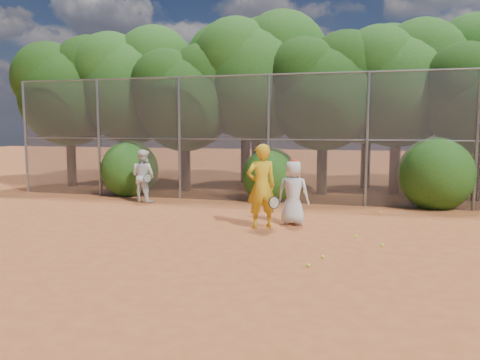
# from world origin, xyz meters

# --- Properties ---
(ground) EXTENTS (80.00, 80.00, 0.00)m
(ground) POSITION_xyz_m (0.00, 0.00, 0.00)
(ground) COLOR #AC5327
(ground) RESTS_ON ground
(fence_back) EXTENTS (20.05, 0.09, 4.03)m
(fence_back) POSITION_xyz_m (-0.12, 6.00, 2.05)
(fence_back) COLOR gray
(fence_back) RESTS_ON ground
(tree_0) EXTENTS (4.38, 3.81, 6.00)m
(tree_0) POSITION_xyz_m (-9.44, 8.04, 3.93)
(tree_0) COLOR black
(tree_0) RESTS_ON ground
(tree_1) EXTENTS (4.64, 4.03, 6.35)m
(tree_1) POSITION_xyz_m (-6.94, 8.54, 4.16)
(tree_1) COLOR black
(tree_1) RESTS_ON ground
(tree_2) EXTENTS (3.99, 3.47, 5.47)m
(tree_2) POSITION_xyz_m (-4.45, 7.83, 3.58)
(tree_2) COLOR black
(tree_2) RESTS_ON ground
(tree_3) EXTENTS (4.89, 4.26, 6.70)m
(tree_3) POSITION_xyz_m (-1.94, 8.84, 4.40)
(tree_3) COLOR black
(tree_3) RESTS_ON ground
(tree_4) EXTENTS (4.19, 3.64, 5.73)m
(tree_4) POSITION_xyz_m (0.55, 8.24, 3.76)
(tree_4) COLOR black
(tree_4) RESTS_ON ground
(tree_5) EXTENTS (4.51, 3.92, 6.17)m
(tree_5) POSITION_xyz_m (3.06, 9.04, 4.05)
(tree_5) COLOR black
(tree_5) RESTS_ON ground
(tree_9) EXTENTS (4.83, 4.20, 6.62)m
(tree_9) POSITION_xyz_m (-7.94, 10.84, 4.34)
(tree_9) COLOR black
(tree_9) RESTS_ON ground
(tree_10) EXTENTS (5.15, 4.48, 7.06)m
(tree_10) POSITION_xyz_m (-2.93, 11.05, 4.63)
(tree_10) COLOR black
(tree_10) RESTS_ON ground
(tree_11) EXTENTS (4.64, 4.03, 6.35)m
(tree_11) POSITION_xyz_m (2.06, 10.64, 4.16)
(tree_11) COLOR black
(tree_11) RESTS_ON ground
(bush_0) EXTENTS (2.00, 2.00, 2.00)m
(bush_0) POSITION_xyz_m (-6.00, 6.30, 1.00)
(bush_0) COLOR #1E4C13
(bush_0) RESTS_ON ground
(bush_1) EXTENTS (1.80, 1.80, 1.80)m
(bush_1) POSITION_xyz_m (-1.00, 6.30, 0.90)
(bush_1) COLOR #1E4C13
(bush_1) RESTS_ON ground
(bush_2) EXTENTS (2.20, 2.20, 2.20)m
(bush_2) POSITION_xyz_m (4.00, 6.30, 1.10)
(bush_2) COLOR #1E4C13
(bush_2) RESTS_ON ground
(player_yellow) EXTENTS (0.91, 0.79, 2.00)m
(player_yellow) POSITION_xyz_m (-0.41, 2.27, 1.00)
(player_yellow) COLOR gold
(player_yellow) RESTS_ON ground
(player_teen) EXTENTS (0.82, 0.58, 1.62)m
(player_teen) POSITION_xyz_m (0.27, 2.81, 0.80)
(player_teen) COLOR silver
(player_teen) RESTS_ON ground
(player_white) EXTENTS (0.94, 0.80, 1.67)m
(player_white) POSITION_xyz_m (-4.87, 5.05, 0.84)
(player_white) COLOR white
(player_white) RESTS_ON ground
(ball_0) EXTENTS (0.07, 0.07, 0.07)m
(ball_0) POSITION_xyz_m (2.32, 1.11, 0.03)
(ball_0) COLOR #D4EA2A
(ball_0) RESTS_ON ground
(ball_1) EXTENTS (0.07, 0.07, 0.07)m
(ball_1) POSITION_xyz_m (1.80, 1.74, 0.03)
(ball_1) COLOR #D4EA2A
(ball_1) RESTS_ON ground
(ball_2) EXTENTS (0.07, 0.07, 0.07)m
(ball_2) POSITION_xyz_m (1.04, -0.65, 0.03)
(ball_2) COLOR #D4EA2A
(ball_2) RESTS_ON ground
(ball_4) EXTENTS (0.07, 0.07, 0.07)m
(ball_4) POSITION_xyz_m (1.24, -0.04, 0.03)
(ball_4) COLOR #D4EA2A
(ball_4) RESTS_ON ground
(ball_5) EXTENTS (0.07, 0.07, 0.07)m
(ball_5) POSITION_xyz_m (2.41, 4.90, 0.03)
(ball_5) COLOR #D4EA2A
(ball_5) RESTS_ON ground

